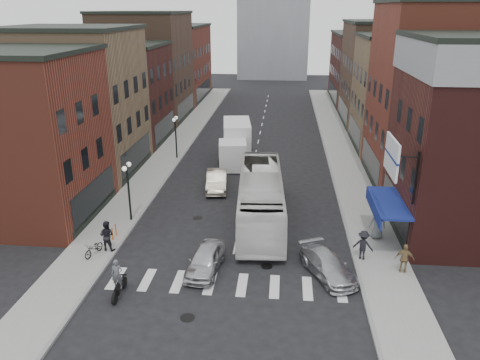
% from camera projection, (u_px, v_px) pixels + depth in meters
% --- Properties ---
extents(ground, '(160.00, 160.00, 0.00)m').
position_uv_depth(ground, '(233.00, 256.00, 27.36)').
color(ground, black).
rests_on(ground, ground).
extents(sidewalk_left, '(3.00, 74.00, 0.15)m').
position_uv_depth(sidewalk_left, '(175.00, 147.00, 48.64)').
color(sidewalk_left, gray).
rests_on(sidewalk_left, ground).
extents(sidewalk_right, '(3.00, 74.00, 0.15)m').
position_uv_depth(sidewalk_right, '(341.00, 151.00, 47.13)').
color(sidewalk_right, gray).
rests_on(sidewalk_right, ground).
extents(curb_left, '(0.20, 74.00, 0.16)m').
position_uv_depth(curb_left, '(189.00, 148.00, 48.54)').
color(curb_left, gray).
rests_on(curb_left, ground).
extents(curb_right, '(0.20, 74.00, 0.16)m').
position_uv_depth(curb_right, '(325.00, 151.00, 47.29)').
color(curb_right, gray).
rests_on(curb_right, ground).
extents(crosswalk_stripes, '(12.00, 2.20, 0.01)m').
position_uv_depth(crosswalk_stripes, '(227.00, 284.00, 24.56)').
color(crosswalk_stripes, silver).
rests_on(crosswalk_stripes, ground).
extents(bldg_left_near, '(10.30, 9.20, 11.30)m').
position_uv_depth(bldg_left_near, '(15.00, 136.00, 30.95)').
color(bldg_left_near, maroon).
rests_on(bldg_left_near, ground).
extents(bldg_left_mid_a, '(10.30, 10.20, 12.30)m').
position_uv_depth(bldg_left_mid_a, '(75.00, 102.00, 39.65)').
color(bldg_left_mid_a, '#826548').
rests_on(bldg_left_mid_a, ground).
extents(bldg_left_mid_b, '(10.30, 10.20, 10.30)m').
position_uv_depth(bldg_left_mid_b, '(117.00, 93.00, 49.34)').
color(bldg_left_mid_b, '#411917').
rests_on(bldg_left_mid_b, ground).
extents(bldg_left_far_a, '(10.30, 12.20, 13.30)m').
position_uv_depth(bldg_left_far_a, '(145.00, 67.00, 59.09)').
color(bldg_left_far_a, '#503828').
rests_on(bldg_left_far_a, ground).
extents(bldg_left_far_b, '(10.30, 16.20, 11.30)m').
position_uv_depth(bldg_left_far_b, '(171.00, 63.00, 72.51)').
color(bldg_left_far_b, maroon).
rests_on(bldg_left_far_b, ground).
extents(bldg_right_mid_a, '(10.30, 10.20, 14.30)m').
position_uv_depth(bldg_right_mid_a, '(442.00, 96.00, 36.63)').
color(bldg_right_mid_a, maroon).
rests_on(bldg_right_mid_a, ground).
extents(bldg_right_mid_b, '(10.30, 10.20, 11.30)m').
position_uv_depth(bldg_right_mid_b, '(409.00, 93.00, 46.48)').
color(bldg_right_mid_b, '#826548').
rests_on(bldg_right_mid_b, ground).
extents(bldg_right_far_a, '(10.30, 12.20, 12.30)m').
position_uv_depth(bldg_right_far_a, '(387.00, 74.00, 56.59)').
color(bldg_right_far_a, '#503828').
rests_on(bldg_right_far_a, ground).
extents(bldg_right_far_b, '(10.30, 16.20, 10.30)m').
position_uv_depth(bldg_right_far_b, '(368.00, 68.00, 70.01)').
color(bldg_right_far_b, '#411917').
rests_on(bldg_right_far_b, ground).
extents(awning_blue, '(1.80, 5.00, 0.78)m').
position_uv_depth(awning_blue, '(385.00, 204.00, 27.99)').
color(awning_blue, navy).
rests_on(awning_blue, ground).
extents(billboard_sign, '(1.52, 3.00, 3.70)m').
position_uv_depth(billboard_sign, '(393.00, 158.00, 24.94)').
color(billboard_sign, black).
rests_on(billboard_sign, ground).
extents(streetlamp_near, '(0.32, 1.22, 4.11)m').
position_uv_depth(streetlamp_near, '(128.00, 181.00, 30.75)').
color(streetlamp_near, black).
rests_on(streetlamp_near, ground).
extents(streetlamp_far, '(0.32, 1.22, 4.11)m').
position_uv_depth(streetlamp_far, '(176.00, 130.00, 43.83)').
color(streetlamp_far, black).
rests_on(streetlamp_far, ground).
extents(bike_rack, '(0.08, 0.68, 0.80)m').
position_uv_depth(bike_rack, '(114.00, 232.00, 29.06)').
color(bike_rack, '#D8590C').
rests_on(bike_rack, sidewalk_left).
extents(box_truck, '(3.13, 8.38, 3.54)m').
position_uv_depth(box_truck, '(236.00, 143.00, 43.83)').
color(box_truck, white).
rests_on(box_truck, ground).
extents(motorcycle_rider, '(0.61, 2.03, 2.06)m').
position_uv_depth(motorcycle_rider, '(118.00, 280.00, 23.20)').
color(motorcycle_rider, black).
rests_on(motorcycle_rider, ground).
extents(transit_bus, '(3.57, 12.32, 3.39)m').
position_uv_depth(transit_bus, '(261.00, 197.00, 31.35)').
color(transit_bus, white).
rests_on(transit_bus, ground).
extents(sedan_left_near, '(1.99, 4.15, 1.37)m').
position_uv_depth(sedan_left_near, '(205.00, 260.00, 25.58)').
color(sedan_left_near, silver).
rests_on(sedan_left_near, ground).
extents(sedan_left_far, '(2.06, 4.61, 1.47)m').
position_uv_depth(sedan_left_far, '(217.00, 180.00, 37.19)').
color(sedan_left_far, beige).
rests_on(sedan_left_far, ground).
extents(curb_car, '(3.39, 4.62, 1.24)m').
position_uv_depth(curb_car, '(328.00, 265.00, 25.13)').
color(curb_car, '#B1B1B6').
rests_on(curb_car, ground).
extents(parked_bicycle, '(0.96, 1.66, 0.82)m').
position_uv_depth(parked_bicycle, '(94.00, 248.00, 27.04)').
color(parked_bicycle, black).
rests_on(parked_bicycle, sidewalk_left).
extents(ped_left_solo, '(0.96, 0.62, 1.85)m').
position_uv_depth(ped_left_solo, '(107.00, 236.00, 27.44)').
color(ped_left_solo, black).
rests_on(ped_left_solo, sidewalk_left).
extents(ped_right_a, '(1.25, 0.90, 1.74)m').
position_uv_depth(ped_right_a, '(363.00, 245.00, 26.47)').
color(ped_right_a, black).
rests_on(ped_right_a, sidewalk_right).
extents(ped_right_b, '(1.06, 0.67, 1.68)m').
position_uv_depth(ped_right_b, '(405.00, 259.00, 25.09)').
color(ped_right_b, olive).
rests_on(ped_right_b, sidewalk_right).
extents(ped_right_c, '(0.97, 0.65, 1.96)m').
position_uv_depth(ped_right_c, '(378.00, 224.00, 28.81)').
color(ped_right_c, '#585C60').
rests_on(ped_right_c, sidewalk_right).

